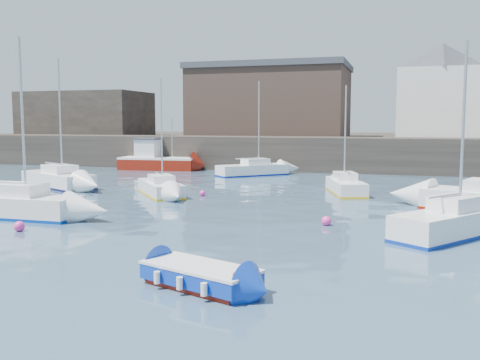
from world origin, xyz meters
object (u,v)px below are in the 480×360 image
(sailboat_e, at_px, (58,179))
(sailboat_c, at_px, (451,222))
(sailboat_a, at_px, (16,205))
(sailboat_h, at_px, (253,169))
(buoy_mid, at_px, (326,225))
(fishing_boat, at_px, (156,160))
(sailboat_f, at_px, (346,186))
(sailboat_b, at_px, (161,187))
(buoy_far, at_px, (202,196))
(buoy_near, at_px, (20,231))
(blue_dinghy, at_px, (200,275))

(sailboat_e, bearing_deg, sailboat_c, -20.75)
(sailboat_a, relative_size, sailboat_e, 0.96)
(sailboat_h, bearing_deg, sailboat_a, -103.45)
(sailboat_c, distance_m, buoy_mid, 4.96)
(fishing_boat, relative_size, sailboat_f, 1.10)
(sailboat_a, distance_m, sailboat_c, 18.81)
(fishing_boat, distance_m, sailboat_f, 21.67)
(sailboat_b, distance_m, sailboat_h, 13.12)
(sailboat_h, relative_size, buoy_far, 21.95)
(sailboat_b, height_order, sailboat_c, sailboat_c)
(buoy_mid, bearing_deg, buoy_near, -157.62)
(fishing_boat, bearing_deg, buoy_near, -75.49)
(sailboat_f, height_order, sailboat_h, sailboat_h)
(sailboat_c, height_order, buoy_near, sailboat_c)
(buoy_near, bearing_deg, sailboat_h, 83.17)
(sailboat_f, bearing_deg, buoy_far, -154.93)
(sailboat_f, distance_m, buoy_near, 19.19)
(buoy_near, height_order, buoy_mid, buoy_near)
(fishing_boat, distance_m, sailboat_c, 32.93)
(fishing_boat, distance_m, buoy_near, 27.92)
(sailboat_e, distance_m, buoy_near, 14.99)
(sailboat_a, bearing_deg, buoy_near, -48.40)
(sailboat_e, relative_size, sailboat_f, 1.28)
(fishing_boat, xyz_separation_m, sailboat_a, (4.70, -24.43, -0.33))
(buoy_near, height_order, buoy_far, buoy_near)
(fishing_boat, height_order, sailboat_f, sailboat_f)
(buoy_near, bearing_deg, buoy_far, 74.04)
(buoy_near, bearing_deg, blue_dinghy, -26.47)
(sailboat_f, xyz_separation_m, buoy_far, (-7.98, -3.73, -0.46))
(blue_dinghy, distance_m, sailboat_a, 14.00)
(buoy_near, relative_size, buoy_far, 1.23)
(fishing_boat, relative_size, sailboat_e, 0.85)
(sailboat_a, distance_m, buoy_mid, 14.09)
(sailboat_a, relative_size, sailboat_h, 1.06)
(buoy_near, bearing_deg, sailboat_e, 119.94)
(sailboat_a, height_order, buoy_mid, sailboat_a)
(sailboat_e, xyz_separation_m, sailboat_h, (10.40, 11.43, -0.05))
(blue_dinghy, relative_size, buoy_mid, 8.51)
(buoy_far, bearing_deg, sailboat_f, 25.07)
(sailboat_h, xyz_separation_m, buoy_far, (0.43, -12.68, -0.50))
(fishing_boat, bearing_deg, blue_dinghy, -62.44)
(sailboat_a, relative_size, sailboat_b, 1.19)
(blue_dinghy, distance_m, sailboat_f, 20.33)
(sailboat_a, xyz_separation_m, sailboat_h, (5.22, 21.83, -0.07))
(sailboat_b, distance_m, buoy_far, 2.64)
(sailboat_b, height_order, sailboat_e, sailboat_e)
(sailboat_f, distance_m, sailboat_h, 12.28)
(sailboat_a, distance_m, buoy_far, 10.77)
(fishing_boat, distance_m, sailboat_b, 17.38)
(sailboat_e, relative_size, sailboat_h, 1.11)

